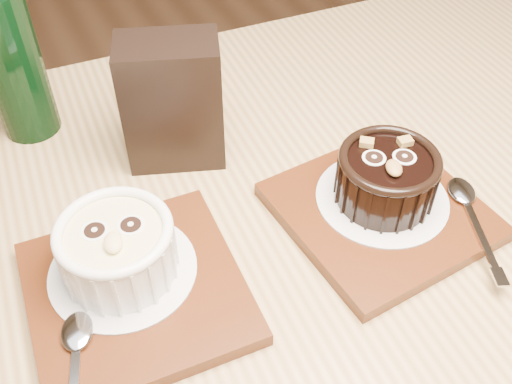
% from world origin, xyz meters
% --- Properties ---
extents(table, '(1.24, 0.87, 0.75)m').
position_xyz_m(table, '(0.01, 0.13, 0.66)').
color(table, olive).
rests_on(table, ground).
extents(tray_left, '(0.19, 0.19, 0.01)m').
position_xyz_m(tray_left, '(-0.11, 0.14, 0.76)').
color(tray_left, '#52240D').
rests_on(tray_left, table).
extents(doily_left, '(0.13, 0.13, 0.00)m').
position_xyz_m(doily_left, '(-0.12, 0.17, 0.77)').
color(doily_left, silver).
rests_on(doily_left, tray_left).
extents(ramekin_white, '(0.10, 0.10, 0.06)m').
position_xyz_m(ramekin_white, '(-0.12, 0.17, 0.80)').
color(ramekin_white, white).
rests_on(ramekin_white, doily_left).
extents(spoon_left, '(0.06, 0.14, 0.01)m').
position_xyz_m(spoon_left, '(-0.18, 0.09, 0.77)').
color(spoon_left, '#B6B8BF').
rests_on(spoon_left, tray_left).
extents(tray_right, '(0.19, 0.19, 0.01)m').
position_xyz_m(tray_right, '(0.13, 0.13, 0.76)').
color(tray_right, '#52240D').
rests_on(tray_right, table).
extents(doily_right, '(0.13, 0.13, 0.00)m').
position_xyz_m(doily_right, '(0.14, 0.14, 0.77)').
color(doily_right, silver).
rests_on(doily_right, tray_right).
extents(ramekin_dark, '(0.10, 0.10, 0.06)m').
position_xyz_m(ramekin_dark, '(0.14, 0.14, 0.80)').
color(ramekin_dark, black).
rests_on(ramekin_dark, doily_right).
extents(spoon_right, '(0.07, 0.13, 0.01)m').
position_xyz_m(spoon_right, '(0.20, 0.08, 0.77)').
color(spoon_right, '#B6B8BF').
rests_on(spoon_right, tray_right).
extents(condiment_stand, '(0.11, 0.09, 0.14)m').
position_xyz_m(condiment_stand, '(-0.01, 0.31, 0.82)').
color(condiment_stand, black).
rests_on(condiment_stand, table).
extents(green_bottle, '(0.06, 0.06, 0.23)m').
position_xyz_m(green_bottle, '(-0.14, 0.42, 0.84)').
color(green_bottle, black).
rests_on(green_bottle, table).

